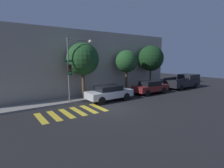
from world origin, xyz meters
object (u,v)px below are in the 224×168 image
object	(u,v)px
sedan_middle	(150,87)
tree_midblock	(127,61)
sedan_near_corner	(109,93)
pickup_truck	(183,81)
tree_far_end	(151,58)
tree_near_corner	(83,59)
traffic_light_pole	(74,62)

from	to	relation	value
sedan_middle	tree_midblock	xyz separation A→B (m)	(-1.85, 2.03, 2.86)
sedan_near_corner	pickup_truck	xyz separation A→B (m)	(12.16, -0.00, 0.14)
tree_far_end	tree_near_corner	bearing A→B (deg)	180.00
sedan_middle	tree_near_corner	distance (m)	8.25
traffic_light_pole	tree_midblock	bearing A→B (deg)	6.39
sedan_near_corner	tree_near_corner	world-z (taller)	tree_near_corner
traffic_light_pole	pickup_truck	xyz separation A→B (m)	(15.08, -1.27, -2.74)
pickup_truck	tree_far_end	bearing A→B (deg)	154.91
tree_midblock	pickup_truck	bearing A→B (deg)	-13.65
traffic_light_pole	sedan_middle	distance (m)	9.15
pickup_truck	tree_midblock	xyz separation A→B (m)	(-8.35, 2.03, 2.72)
sedan_middle	tree_midblock	distance (m)	3.96
traffic_light_pole	sedan_near_corner	distance (m)	4.30
pickup_truck	traffic_light_pole	bearing A→B (deg)	175.17
pickup_truck	tree_midblock	bearing A→B (deg)	166.35
sedan_near_corner	sedan_middle	xyz separation A→B (m)	(5.67, 0.00, 0.00)
sedan_near_corner	sedan_middle	distance (m)	5.67
sedan_near_corner	tree_far_end	xyz separation A→B (m)	(7.83, 2.03, 3.21)
sedan_near_corner	tree_far_end	size ratio (longest dim) A/B	0.80
traffic_light_pole	sedan_middle	world-z (taller)	traffic_light_pole
tree_near_corner	tree_far_end	world-z (taller)	tree_far_end
tree_near_corner	tree_far_end	distance (m)	9.53
pickup_truck	tree_midblock	distance (m)	9.01
sedan_middle	tree_near_corner	world-z (taller)	tree_near_corner
traffic_light_pole	tree_midblock	distance (m)	6.78
tree_near_corner	tree_far_end	xyz separation A→B (m)	(9.53, 0.00, 0.07)
sedan_middle	tree_near_corner	size ratio (longest dim) A/B	0.78
sedan_middle	pickup_truck	xyz separation A→B (m)	(6.49, -0.00, 0.14)
traffic_light_pole	sedan_middle	bearing A→B (deg)	-8.44
traffic_light_pole	pickup_truck	distance (m)	15.38
pickup_truck	tree_far_end	size ratio (longest dim) A/B	0.95
tree_near_corner	pickup_truck	bearing A→B (deg)	-8.33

